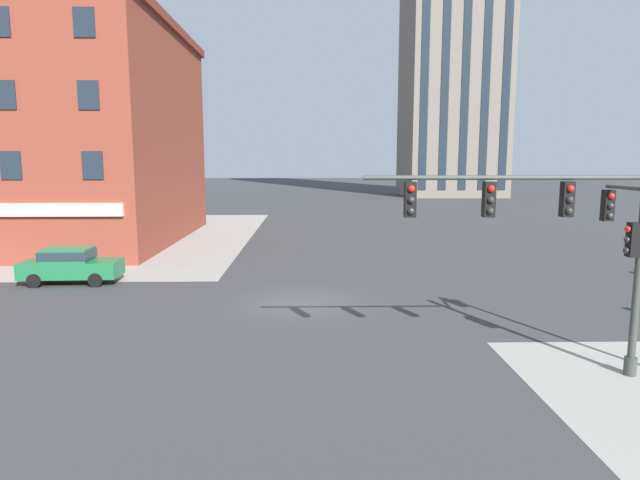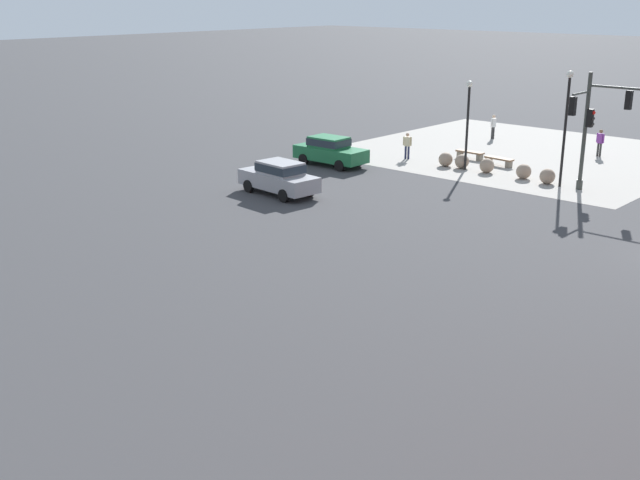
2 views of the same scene
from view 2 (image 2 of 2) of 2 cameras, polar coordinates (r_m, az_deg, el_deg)
The scene contains 16 objects.
sidewalk_corner_slab at distance 51.35m, azimuth 14.43°, elevation 6.22°, with size 20.00×19.00×0.02m, color gray.
traffic_signal_main at distance 40.84m, azimuth 21.01°, elevation 8.38°, with size 7.41×2.09×5.93m.
bollard_sphere_curb_a at distance 43.01m, azimuth 16.28°, elevation 4.49°, with size 0.82×0.82×0.82m, color gray.
bollard_sphere_curb_b at distance 43.85m, azimuth 14.65°, elevation 4.87°, with size 0.82×0.82×0.82m, color gray.
bollard_sphere_curb_c at distance 44.89m, azimuth 12.09°, elevation 5.34°, with size 0.82×0.82×0.82m, color gray.
bollard_sphere_curb_d at distance 45.76m, azimuth 10.33°, elevation 5.67°, with size 0.82×0.82×0.82m, color gray.
bollard_sphere_curb_e at distance 46.17m, azimuth 9.16°, elevation 5.84°, with size 0.82×0.82×0.82m, color gray.
bench_near_signal at distance 46.88m, azimuth 12.93°, elevation 5.69°, with size 1.84×0.66×0.49m.
bench_mid_block at distance 48.48m, azimuth 10.89°, elevation 6.20°, with size 1.81×0.54×0.49m.
pedestrian_near_bench at distance 47.81m, azimuth 6.40°, elevation 6.97°, with size 0.52×0.31×1.60m.
pedestrian_at_curb at distance 55.59m, azimuth 12.54°, elevation 8.20°, with size 0.23×0.55×1.68m.
pedestrian_walking_east at distance 51.25m, azimuth 19.78°, elevation 6.81°, with size 0.54×0.27×1.68m.
street_lamp_corner_near at distance 41.99m, azimuth 17.55°, elevation 8.63°, with size 0.36×0.36×5.95m.
street_lamp_mid_sidewalk at distance 44.90m, azimuth 10.76°, elevation 9.03°, with size 0.36×0.36×5.03m.
car_main_southbound_near at distance 45.74m, azimuth 0.74°, elevation 6.60°, with size 4.45×1.99×1.68m.
car_main_southbound_far at distance 39.02m, azimuth -2.99°, elevation 4.66°, with size 4.53×2.17×1.68m.
Camera 2 is at (-7.28, 30.24, 9.63)m, focal length 43.81 mm.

